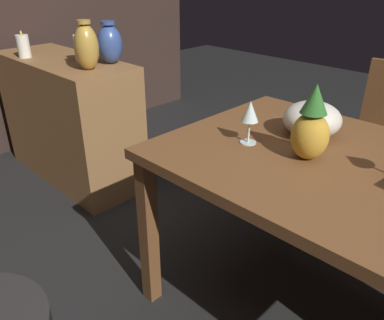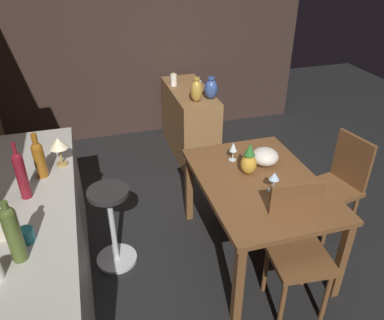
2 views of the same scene
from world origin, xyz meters
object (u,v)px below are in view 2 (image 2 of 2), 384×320
(cup_cream, at_px, (1,230))
(counter_lamp, at_px, (58,145))
(vase_ceramic_blue, at_px, (211,89))
(chair_by_doorway, at_px, (339,182))
(wine_glass_right, at_px, (274,177))
(cup_teal, at_px, (26,235))
(fruit_bowl, at_px, (265,157))
(wine_bottle_ruby, at_px, (21,174))
(pillar_candle_short, at_px, (198,88))
(chair_near_window, at_px, (296,245))
(wine_glass_left, at_px, (233,148))
(dining_table, at_px, (259,190))
(wine_bottle_amber, at_px, (39,157))
(wine_bottle_olive, at_px, (13,232))
(sideboard_cabinet, at_px, (190,122))
(pillar_candle_tall, at_px, (174,80))
(vase_brass, at_px, (196,90))
(pineapple_centerpiece, at_px, (249,161))
(bar_stool, at_px, (112,225))

(cup_cream, xyz_separation_m, counter_lamp, (0.72, -0.32, 0.12))
(vase_ceramic_blue, bearing_deg, counter_lamp, 126.14)
(chair_by_doorway, bearing_deg, counter_lamp, 82.98)
(wine_glass_right, relative_size, cup_teal, 1.29)
(fruit_bowl, distance_m, wine_bottle_ruby, 1.83)
(fruit_bowl, relative_size, pillar_candle_short, 1.21)
(chair_near_window, distance_m, wine_glass_left, 0.94)
(dining_table, distance_m, wine_bottle_amber, 1.65)
(chair_by_doorway, bearing_deg, wine_bottle_olive, 104.56)
(sideboard_cabinet, relative_size, chair_near_window, 1.15)
(fruit_bowl, bearing_deg, pillar_candle_short, 4.68)
(pillar_candle_tall, height_order, pillar_candle_short, pillar_candle_short)
(wine_bottle_ruby, distance_m, vase_ceramic_blue, 2.33)
(vase_brass, bearing_deg, wine_bottle_ruby, 132.11)
(sideboard_cabinet, xyz_separation_m, pineapple_centerpiece, (-1.75, 0.02, 0.44))
(dining_table, xyz_separation_m, vase_brass, (1.50, 0.06, 0.29))
(sideboard_cabinet, relative_size, cup_cream, 9.59)
(wine_bottle_olive, distance_m, cup_teal, 0.20)
(pillar_candle_short, relative_size, vase_brass, 0.69)
(chair_near_window, relative_size, fruit_bowl, 4.28)
(chair_by_doorway, height_order, fruit_bowl, chair_by_doorway)
(dining_table, distance_m, chair_near_window, 0.53)
(dining_table, distance_m, sideboard_cabinet, 1.89)
(dining_table, bearing_deg, pillar_candle_tall, 4.65)
(chair_near_window, xyz_separation_m, wine_bottle_ruby, (0.56, 1.72, 0.56))
(wine_bottle_amber, xyz_separation_m, pillar_candle_tall, (1.78, -1.41, -0.16))
(chair_by_doorway, distance_m, vase_brass, 1.71)
(wine_bottle_olive, relative_size, pillar_candle_short, 2.03)
(chair_near_window, distance_m, vase_ceramic_blue, 2.09)
(wine_glass_right, distance_m, wine_bottle_olive, 1.74)
(wine_glass_right, relative_size, wine_bottle_olive, 0.43)
(wine_glass_left, xyz_separation_m, cup_teal, (-0.75, 1.54, 0.08))
(chair_by_doorway, bearing_deg, cup_cream, 99.57)
(bar_stool, xyz_separation_m, wine_glass_right, (-0.38, -1.17, 0.48))
(chair_by_doorway, distance_m, cup_teal, 2.56)
(fruit_bowl, height_order, wine_bottle_ruby, wine_bottle_ruby)
(cup_cream, bearing_deg, bar_stool, -48.20)
(counter_lamp, height_order, vase_brass, counter_lamp)
(wine_glass_right, height_order, pillar_candle_tall, pillar_candle_tall)
(fruit_bowl, xyz_separation_m, counter_lamp, (0.17, 1.58, 0.26))
(bar_stool, height_order, cup_teal, cup_teal)
(chair_near_window, height_order, bar_stool, chair_near_window)
(chair_by_doorway, height_order, vase_ceramic_blue, vase_ceramic_blue)
(cup_teal, bearing_deg, wine_bottle_olive, 170.47)
(bar_stool, bearing_deg, chair_by_doorway, -93.32)
(chair_by_doorway, xyz_separation_m, vase_ceramic_blue, (1.42, 0.72, 0.44))
(wine_bottle_olive, height_order, wine_bottle_ruby, wine_bottle_ruby)
(pillar_candle_tall, height_order, vase_brass, vase_brass)
(sideboard_cabinet, height_order, chair_near_window, chair_near_window)
(sideboard_cabinet, distance_m, chair_near_window, 2.39)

